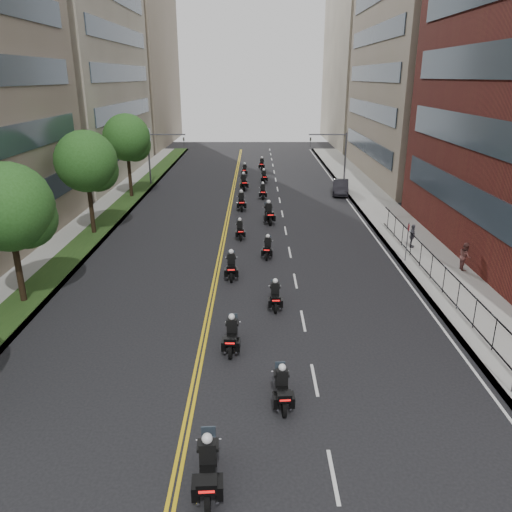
{
  "coord_description": "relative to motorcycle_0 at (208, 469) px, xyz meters",
  "views": [
    {
      "loc": [
        0.9,
        -11.68,
        11.18
      ],
      "look_at": [
        0.92,
        14.06,
        1.88
      ],
      "focal_mm": 35.0,
      "sensor_mm": 36.0,
      "label": 1
    }
  ],
  "objects": [
    {
      "name": "iron_fence",
      "position": [
        11.45,
        12.49,
        0.19
      ],
      "size": [
        0.05,
        28.0,
        1.5
      ],
      "color": "black",
      "rests_on": "sidewalk_right"
    },
    {
      "name": "parked_sedan",
      "position": [
        9.85,
        38.1,
        -0.0
      ],
      "size": [
        2.12,
        4.52,
        1.43
      ],
      "primitive_type": "imported",
      "rotation": [
        0.0,
        0.0,
        -0.14
      ],
      "color": "black",
      "rests_on": "ground"
    },
    {
      "name": "building_left_far",
      "position": [
        -21.55,
        78.49,
        12.28
      ],
      "size": [
        16.0,
        28.0,
        26.0
      ],
      "primitive_type": "cube",
      "color": "gray",
      "rests_on": "ground"
    },
    {
      "name": "motorcycle_4",
      "position": [
        -0.07,
        16.02,
        -0.04
      ],
      "size": [
        0.54,
        2.32,
        1.71
      ],
      "rotation": [
        0.0,
        0.0,
        0.04
      ],
      "color": "black",
      "rests_on": "ground"
    },
    {
      "name": "motorcycle_13",
      "position": [
        2.14,
        52.08,
        -0.07
      ],
      "size": [
        0.56,
        2.23,
        1.65
      ],
      "rotation": [
        0.0,
        0.0,
        -0.06
      ],
      "color": "black",
      "rests_on": "ground"
    },
    {
      "name": "motorcycle_6",
      "position": [
        0.21,
        23.58,
        -0.12
      ],
      "size": [
        0.57,
        2.06,
        1.52
      ],
      "rotation": [
        0.0,
        0.0,
        0.09
      ],
      "color": "black",
      "rests_on": "ground"
    },
    {
      "name": "motorcycle_1",
      "position": [
        2.3,
        3.96,
        -0.09
      ],
      "size": [
        0.54,
        2.15,
        1.59
      ],
      "rotation": [
        0.0,
        0.0,
        0.06
      ],
      "color": "black",
      "rests_on": "ground"
    },
    {
      "name": "motorcycle_9",
      "position": [
        2.04,
        36.22,
        -0.08
      ],
      "size": [
        0.5,
        2.19,
        1.62
      ],
      "rotation": [
        0.0,
        0.0,
        0.01
      ],
      "color": "black",
      "rests_on": "ground"
    },
    {
      "name": "sidewalk_left",
      "position": [
        -11.55,
        25.49,
        -0.64
      ],
      "size": [
        4.0,
        90.0,
        0.15
      ],
      "primitive_type": "cube",
      "color": "gray",
      "rests_on": "ground"
    },
    {
      "name": "sidewalk_right",
      "position": [
        12.45,
        25.49,
        -0.64
      ],
      "size": [
        4.0,
        90.0,
        0.15
      ],
      "primitive_type": "cube",
      "color": "gray",
      "rests_on": "ground"
    },
    {
      "name": "motorcycle_3",
      "position": [
        2.35,
        11.99,
        -0.1
      ],
      "size": [
        0.48,
        2.1,
        1.55
      ],
      "rotation": [
        0.0,
        0.0,
        0.0
      ],
      "color": "black",
      "rests_on": "ground"
    },
    {
      "name": "motorcycle_11",
      "position": [
        2.28,
        43.83,
        -0.09
      ],
      "size": [
        0.56,
        2.15,
        1.59
      ],
      "rotation": [
        0.0,
        0.0,
        0.07
      ],
      "color": "black",
      "rests_on": "ground"
    },
    {
      "name": "motorcycle_7",
      "position": [
        2.4,
        27.63,
        0.03
      ],
      "size": [
        0.73,
        2.55,
        1.88
      ],
      "rotation": [
        0.0,
        0.0,
        0.11
      ],
      "color": "black",
      "rests_on": "ground"
    },
    {
      "name": "traffic_signal_right",
      "position": [
        9.99,
        42.49,
        2.98
      ],
      "size": [
        4.09,
        0.2,
        5.6
      ],
      "color": "#3F3F44",
      "rests_on": "ground"
    },
    {
      "name": "motorcycle_10",
      "position": [
        0.1,
        40.18,
        0.02
      ],
      "size": [
        0.73,
        2.53,
        1.87
      ],
      "rotation": [
        0.0,
        0.0,
        0.11
      ],
      "color": "black",
      "rests_on": "ground"
    },
    {
      "name": "building_right_far",
      "position": [
        21.95,
        78.49,
        12.28
      ],
      "size": [
        15.0,
        28.0,
        26.0
      ],
      "primitive_type": "cube",
      "color": "gray",
      "rests_on": "ground"
    },
    {
      "name": "grass_strip",
      "position": [
        -10.75,
        25.49,
        -0.55
      ],
      "size": [
        2.0,
        90.0,
        0.04
      ],
      "primitive_type": "cube",
      "color": "#1A3814",
      "rests_on": "sidewalk_left"
    },
    {
      "name": "pedestrian_c",
      "position": [
        12.01,
        21.12,
        0.23
      ],
      "size": [
        0.74,
        1.02,
        1.6
      ],
      "primitive_type": "imported",
      "rotation": [
        0.0,
        0.0,
        1.16
      ],
      "color": "#46454E",
      "rests_on": "sidewalk_right"
    },
    {
      "name": "traffic_signal_left",
      "position": [
        -9.09,
        42.49,
        2.98
      ],
      "size": [
        4.09,
        0.2,
        5.6
      ],
      "color": "#3F3F44",
      "rests_on": "ground"
    },
    {
      "name": "motorcycle_12",
      "position": [
        0.04,
        48.14,
        -0.12
      ],
      "size": [
        0.48,
        2.06,
        1.52
      ],
      "rotation": [
        0.0,
        0.0,
        -0.04
      ],
      "color": "black",
      "rests_on": "ground"
    },
    {
      "name": "pedestrian_b",
      "position": [
        13.95,
        16.97,
        0.27
      ],
      "size": [
        0.73,
        0.88,
        1.67
      ],
      "primitive_type": "imported",
      "rotation": [
        0.0,
        0.0,
        1.45
      ],
      "color": "brown",
      "rests_on": "sidewalk_right"
    },
    {
      "name": "motorcycle_0",
      "position": [
        0.0,
        0.0,
        0.0
      ],
      "size": [
        0.61,
        2.46,
        1.82
      ],
      "rotation": [
        0.0,
        0.0,
        0.06
      ],
      "color": "black",
      "rests_on": "ground"
    },
    {
      "name": "ground",
      "position": [
        0.45,
        0.49,
        -0.72
      ],
      "size": [
        160.0,
        160.0,
        0.0
      ],
      "primitive_type": "plane",
      "color": "black",
      "rests_on": "ground"
    },
    {
      "name": "motorcycle_2",
      "position": [
        0.32,
        7.79,
        -0.06
      ],
      "size": [
        0.52,
        2.24,
        1.65
      ],
      "rotation": [
        0.0,
        0.0,
        -0.04
      ],
      "color": "black",
      "rests_on": "ground"
    },
    {
      "name": "motorcycle_5",
      "position": [
        2.13,
        19.58,
        -0.11
      ],
      "size": [
        0.57,
        2.07,
        1.53
      ],
      "rotation": [
        0.0,
        0.0,
        -0.1
      ],
      "color": "black",
      "rests_on": "ground"
    },
    {
      "name": "motorcycle_8",
      "position": [
        0.09,
        31.87,
        -0.01
      ],
      "size": [
        0.6,
        2.42,
        1.78
      ],
      "rotation": [
        0.0,
        0.0,
        0.06
      ],
      "color": "black",
      "rests_on": "ground"
    },
    {
      "name": "building_right_tan",
      "position": [
        21.93,
        48.49,
        14.28
      ],
      "size": [
        15.11,
        28.0,
        30.0
      ],
      "color": "gray",
      "rests_on": "ground"
    },
    {
      "name": "building_left_mid",
      "position": [
        -21.53,
        48.49,
        16.28
      ],
      "size": [
        16.11,
        28.0,
        34.0
      ],
      "color": "gray",
      "rests_on": "ground"
    },
    {
      "name": "street_trees",
      "position": [
        -10.59,
        19.09,
        4.41
      ],
      "size": [
        4.4,
        38.4,
        7.98
      ],
      "color": "black",
      "rests_on": "ground"
    }
  ]
}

